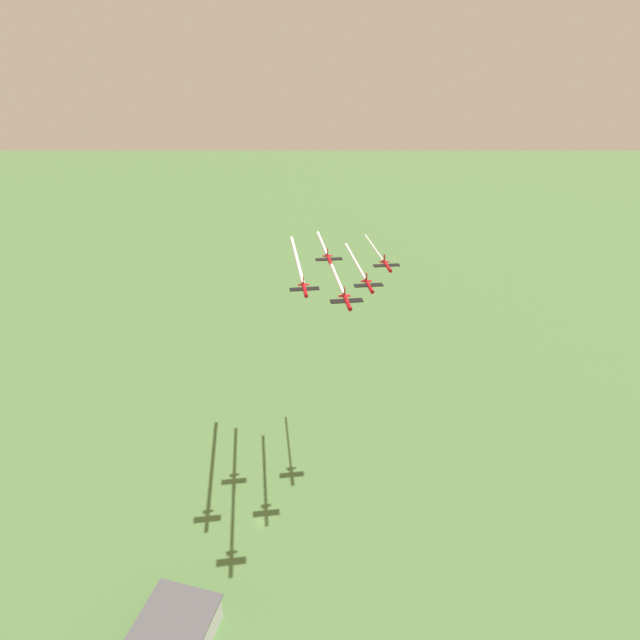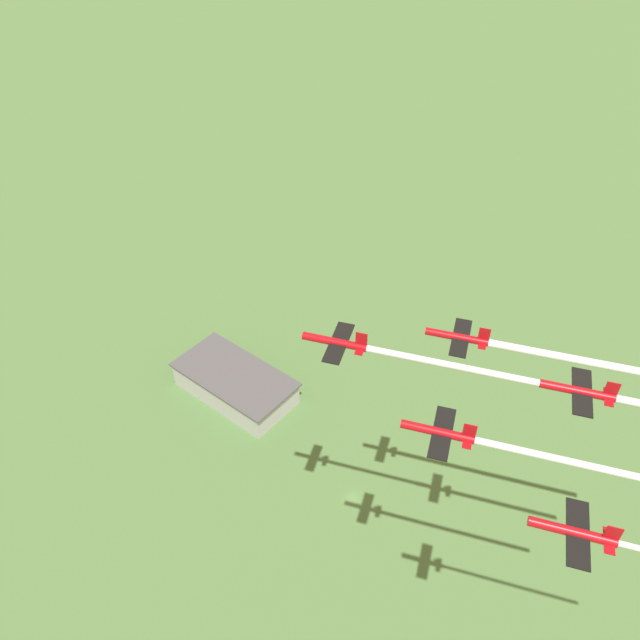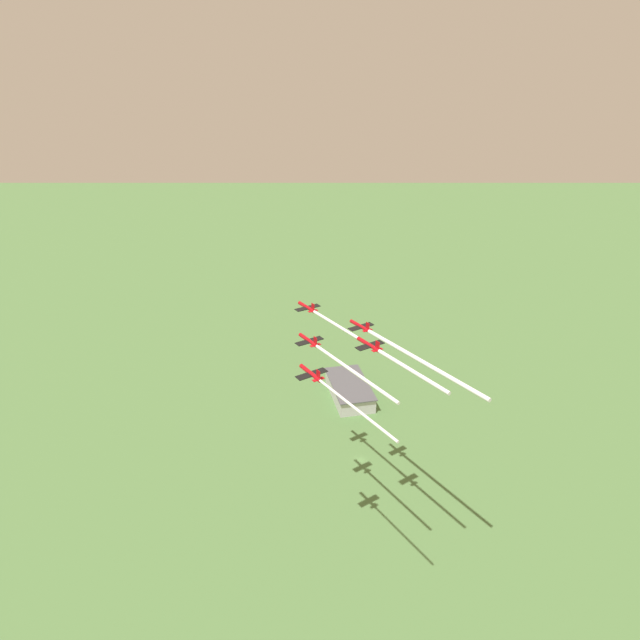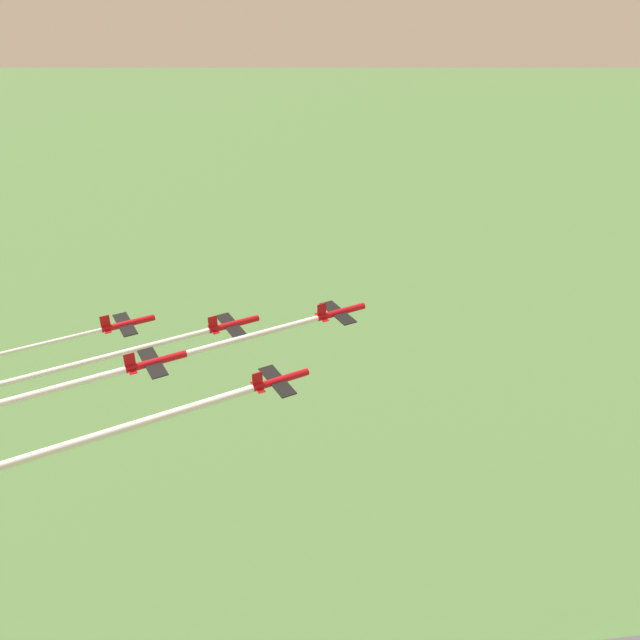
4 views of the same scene
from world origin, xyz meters
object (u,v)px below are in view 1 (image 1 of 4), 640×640
jet_0 (347,301)px  jet_3 (387,265)px  jet_4 (329,259)px  jet_1 (369,285)px  jet_2 (304,289)px

jet_0 → jet_3: (41.64, -6.40, -3.35)m
jet_0 → jet_4: 36.31m
jet_4 → jet_3: bearing=-180.0°
jet_1 → jet_2: size_ratio=1.00×
jet_2 → jet_0: bearing=120.5°
jet_2 → jet_4: bearing=-120.5°
jet_0 → jet_3: bearing=-120.5°
jet_1 → jet_4: (12.91, 16.64, 3.13)m
jet_3 → jet_4: (-7.90, 19.84, 3.36)m
jet_2 → jet_4: 21.32m
jet_1 → jet_3: 21.06m
jet_1 → jet_4: bearing=-59.5°
jet_1 → jet_3: bearing=-120.5°
jet_1 → jet_3: (20.82, -3.20, -0.23)m
jet_1 → jet_2: bearing=0.0°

